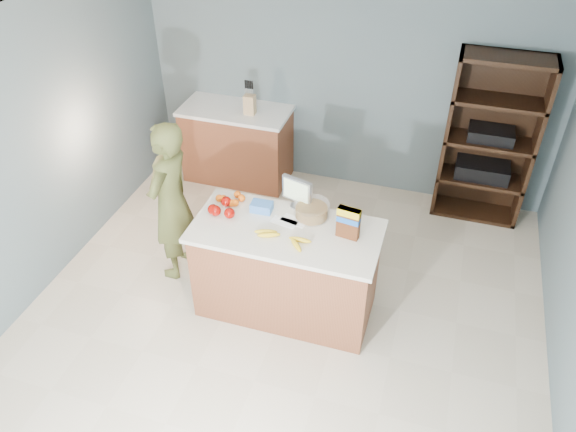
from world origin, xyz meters
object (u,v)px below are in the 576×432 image
(counter_peninsula, at_px, (286,273))
(shelving_unit, at_px, (489,142))
(cereal_box, at_px, (348,221))
(person, at_px, (171,202))
(tv, at_px, (297,191))

(counter_peninsula, distance_m, shelving_unit, 2.61)
(counter_peninsula, bearing_deg, cereal_box, 6.46)
(cereal_box, bearing_deg, person, 175.26)
(tv, height_order, cereal_box, tv)
(cereal_box, bearing_deg, counter_peninsula, -173.54)
(tv, bearing_deg, counter_peninsula, -88.64)
(counter_peninsula, relative_size, shelving_unit, 0.87)
(shelving_unit, height_order, person, shelving_unit)
(tv, relative_size, cereal_box, 1.03)
(tv, bearing_deg, person, -173.31)
(shelving_unit, bearing_deg, counter_peninsula, -127.11)
(counter_peninsula, bearing_deg, person, 170.48)
(shelving_unit, height_order, cereal_box, shelving_unit)
(counter_peninsula, xyz_separation_m, tv, (-0.01, 0.33, 0.64))
(counter_peninsula, height_order, shelving_unit, shelving_unit)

